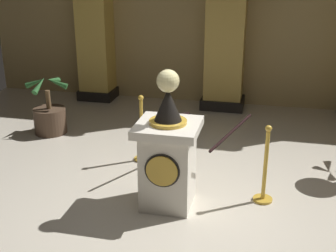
{
  "coord_description": "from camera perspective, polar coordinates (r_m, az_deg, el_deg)",
  "views": [
    {
      "loc": [
        0.84,
        -4.66,
        2.82
      ],
      "look_at": [
        -0.23,
        -0.02,
        1.01
      ],
      "focal_mm": 47.66,
      "sensor_mm": 36.0,
      "label": 1
    }
  ],
  "objects": [
    {
      "name": "column_centre_rear",
      "position": [
        8.72,
        7.56,
        13.9
      ],
      "size": [
        0.87,
        0.87,
        3.63
      ],
      "color": "black",
      "rests_on": "ground_plane"
    },
    {
      "name": "ground_plane",
      "position": [
        5.51,
        2.4,
        -10.01
      ],
      "size": [
        10.05,
        10.05,
        0.0
      ],
      "primitive_type": "plane",
      "color": "beige"
    },
    {
      "name": "back_wall",
      "position": [
        9.02,
        7.79,
        14.68
      ],
      "size": [
        10.05,
        0.16,
        3.78
      ],
      "primitive_type": "cube",
      "color": "tan",
      "rests_on": "ground_plane"
    },
    {
      "name": "velvet_rope",
      "position": [
        5.81,
        3.89,
        0.26
      ],
      "size": [
        1.33,
        1.31,
        0.22
      ],
      "color": "black"
    },
    {
      "name": "potted_palm_left",
      "position": [
        7.82,
        -14.87,
        1.16
      ],
      "size": [
        0.73,
        0.71,
        1.03
      ],
      "color": "#4C3828",
      "rests_on": "ground_plane"
    },
    {
      "name": "pedestal_clock",
      "position": [
        5.22,
        -0.01,
        -3.66
      ],
      "size": [
        0.72,
        0.72,
        1.67
      ],
      "color": "silver",
      "rests_on": "ground_plane"
    },
    {
      "name": "stanchion_far",
      "position": [
        6.52,
        -3.38,
        -1.55
      ],
      "size": [
        0.24,
        0.24,
        1.0
      ],
      "color": "gold",
      "rests_on": "ground_plane"
    },
    {
      "name": "stanchion_near",
      "position": [
        5.55,
        12.25,
        -6.19
      ],
      "size": [
        0.24,
        0.24,
        0.99
      ],
      "color": "gold",
      "rests_on": "ground_plane"
    },
    {
      "name": "column_left",
      "position": [
        9.35,
        -9.35,
        14.26
      ],
      "size": [
        0.76,
        0.76,
        3.63
      ],
      "color": "black",
      "rests_on": "ground_plane"
    }
  ]
}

